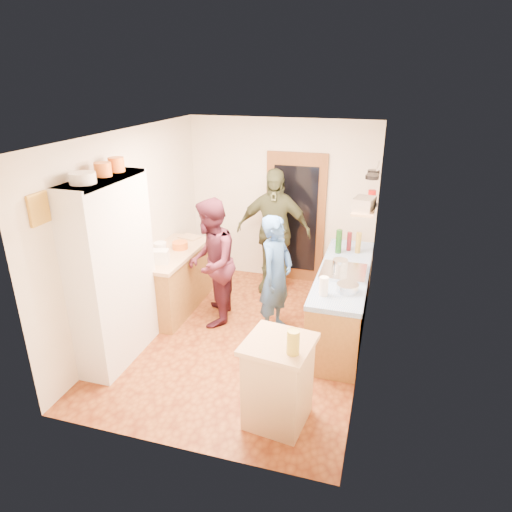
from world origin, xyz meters
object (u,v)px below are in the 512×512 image
at_px(hutch_body, 113,272).
at_px(island_base, 278,384).
at_px(right_counter_base, 342,303).
at_px(person_hob, 277,277).
at_px(person_left, 214,262).
at_px(person_back, 274,232).

height_order(hutch_body, island_base, hutch_body).
height_order(right_counter_base, island_base, island_base).
bearing_deg(person_hob, island_base, -150.42).
bearing_deg(right_counter_base, person_left, -174.28).
height_order(person_hob, person_back, person_back).
xyz_separation_m(island_base, person_back, (-0.77, 2.85, 0.54)).
xyz_separation_m(person_left, person_back, (0.54, 1.15, 0.10)).
bearing_deg(person_left, right_counter_base, 82.78).
height_order(island_base, person_back, person_back).
height_order(hutch_body, person_left, hutch_body).
xyz_separation_m(hutch_body, island_base, (2.10, -0.58, -0.67)).
bearing_deg(island_base, person_left, 127.68).
height_order(person_hob, person_left, person_left).
bearing_deg(island_base, person_hob, 104.55).
height_order(island_base, person_hob, person_hob).
distance_m(right_counter_base, person_back, 1.62).
relative_size(hutch_body, right_counter_base, 1.00).
relative_size(person_left, person_back, 0.90).
relative_size(right_counter_base, person_hob, 1.37).
xyz_separation_m(right_counter_base, island_base, (-0.40, -1.88, 0.01)).
bearing_deg(person_back, right_counter_base, -44.43).
relative_size(island_base, person_left, 0.49).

